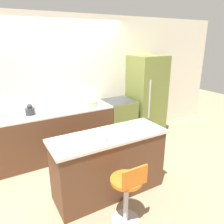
{
  "coord_description": "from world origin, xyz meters",
  "views": [
    {
      "loc": [
        -1.27,
        -3.43,
        2.14
      ],
      "look_at": [
        0.5,
        -0.37,
        0.96
      ],
      "focal_mm": 35.0,
      "sensor_mm": 36.0,
      "label": 1
    }
  ],
  "objects_px": {
    "refrigerator": "(146,97)",
    "kettle": "(30,110)",
    "oven_range": "(119,121)",
    "stool_chair": "(127,193)",
    "mixing_bowl": "(90,103)"
  },
  "relations": [
    {
      "from": "refrigerator",
      "to": "kettle",
      "type": "distance_m",
      "value": 2.5
    },
    {
      "from": "kettle",
      "to": "mixing_bowl",
      "type": "xyz_separation_m",
      "value": [
        1.11,
        -0.0,
        -0.03
      ]
    },
    {
      "from": "kettle",
      "to": "mixing_bowl",
      "type": "relative_size",
      "value": 0.64
    },
    {
      "from": "stool_chair",
      "to": "mixing_bowl",
      "type": "relative_size",
      "value": 2.86
    },
    {
      "from": "kettle",
      "to": "oven_range",
      "type": "bearing_deg",
      "value": 0.73
    },
    {
      "from": "oven_range",
      "to": "refrigerator",
      "type": "distance_m",
      "value": 0.84
    },
    {
      "from": "refrigerator",
      "to": "mixing_bowl",
      "type": "distance_m",
      "value": 1.39
    },
    {
      "from": "oven_range",
      "to": "kettle",
      "type": "relative_size",
      "value": 4.83
    },
    {
      "from": "oven_range",
      "to": "kettle",
      "type": "bearing_deg",
      "value": -179.27
    },
    {
      "from": "refrigerator",
      "to": "kettle",
      "type": "xyz_separation_m",
      "value": [
        -2.5,
        0.0,
        0.09
      ]
    },
    {
      "from": "refrigerator",
      "to": "stool_chair",
      "type": "bearing_deg",
      "value": -132.67
    },
    {
      "from": "oven_range",
      "to": "mixing_bowl",
      "type": "bearing_deg",
      "value": -178.07
    },
    {
      "from": "kettle",
      "to": "mixing_bowl",
      "type": "distance_m",
      "value": 1.11
    },
    {
      "from": "refrigerator",
      "to": "stool_chair",
      "type": "height_order",
      "value": "refrigerator"
    },
    {
      "from": "oven_range",
      "to": "kettle",
      "type": "xyz_separation_m",
      "value": [
        -1.78,
        -0.02,
        0.54
      ]
    }
  ]
}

